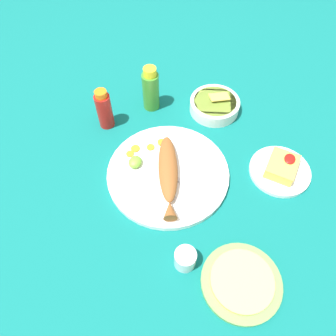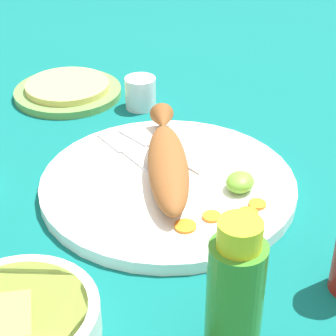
{
  "view_description": "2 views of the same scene",
  "coord_description": "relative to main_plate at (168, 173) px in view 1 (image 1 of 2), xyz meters",
  "views": [
    {
      "loc": [
        -0.5,
        -0.24,
        0.84
      ],
      "look_at": [
        0.0,
        0.0,
        0.04
      ],
      "focal_mm": 35.0,
      "sensor_mm": 36.0,
      "label": 1
    },
    {
      "loc": [
        0.67,
        0.31,
        0.5
      ],
      "look_at": [
        0.0,
        0.0,
        0.04
      ],
      "focal_mm": 65.0,
      "sensor_mm": 36.0,
      "label": 2
    }
  ],
  "objects": [
    {
      "name": "ground_plane",
      "position": [
        0.0,
        0.0,
        -0.01
      ],
      "size": [
        4.0,
        4.0,
        0.0
      ],
      "primitive_type": "plane",
      "color": "#0C605B"
    },
    {
      "name": "main_plate",
      "position": [
        0.0,
        0.0,
        0.0
      ],
      "size": [
        0.37,
        0.37,
        0.02
      ],
      "primitive_type": "cylinder",
      "color": "white",
      "rests_on": "ground_plane"
    },
    {
      "name": "fried_fish",
      "position": [
        -0.01,
        -0.01,
        0.03
      ],
      "size": [
        0.27,
        0.18,
        0.04
      ],
      "rotation": [
        0.0,
        0.0,
        0.49
      ],
      "color": "brown",
      "rests_on": "main_plate"
    },
    {
      "name": "fork_near",
      "position": [
        -0.04,
        -0.09,
        0.01
      ],
      "size": [
        0.1,
        0.17,
        0.0
      ],
      "rotation": [
        0.0,
        0.0,
        4.2
      ],
      "color": "silver",
      "rests_on": "main_plate"
    },
    {
      "name": "fork_far",
      "position": [
        -0.08,
        -0.06,
        0.01
      ],
      "size": [
        0.08,
        0.18,
        0.0
      ],
      "rotation": [
        0.0,
        0.0,
        4.32
      ],
      "color": "silver",
      "rests_on": "main_plate"
    },
    {
      "name": "carrot_slice_near",
      "position": [
        0.09,
        0.07,
        0.01
      ],
      "size": [
        0.03,
        0.03,
        0.0
      ],
      "primitive_type": "cylinder",
      "color": "orange",
      "rests_on": "main_plate"
    },
    {
      "name": "carrot_slice_mid",
      "position": [
        0.06,
        0.09,
        0.01
      ],
      "size": [
        0.02,
        0.02,
        0.0
      ],
      "primitive_type": "cylinder",
      "color": "orange",
      "rests_on": "main_plate"
    },
    {
      "name": "carrot_slice_far",
      "position": [
        0.03,
        0.13,
        0.01
      ],
      "size": [
        0.03,
        0.03,
        0.0
      ],
      "primitive_type": "cylinder",
      "color": "orange",
      "rests_on": "main_plate"
    },
    {
      "name": "carrot_slice_extra",
      "position": [
        0.01,
        0.14,
        0.01
      ],
      "size": [
        0.02,
        0.02,
        0.0
      ],
      "primitive_type": "cylinder",
      "color": "orange",
      "rests_on": "main_plate"
    },
    {
      "name": "lime_wedge_main",
      "position": [
        -0.02,
        0.1,
        0.02
      ],
      "size": [
        0.05,
        0.04,
        0.03
      ],
      "primitive_type": "ellipsoid",
      "color": "#6BB233",
      "rests_on": "main_plate"
    },
    {
      "name": "hot_sauce_bottle_red",
      "position": [
        0.1,
        0.28,
        0.06
      ],
      "size": [
        0.05,
        0.05,
        0.15
      ],
      "color": "#B21914",
      "rests_on": "ground_plane"
    },
    {
      "name": "hot_sauce_bottle_green",
      "position": [
        0.24,
        0.18,
        0.07
      ],
      "size": [
        0.06,
        0.06,
        0.16
      ],
      "color": "#3D8428",
      "rests_on": "ground_plane"
    },
    {
      "name": "salt_cup",
      "position": [
        -0.23,
        -0.16,
        0.02
      ],
      "size": [
        0.06,
        0.06,
        0.06
      ],
      "color": "silver",
      "rests_on": "ground_plane"
    },
    {
      "name": "side_plate_fries",
      "position": [
        0.16,
        -0.3,
        -0.0
      ],
      "size": [
        0.18,
        0.18,
        0.01
      ],
      "primitive_type": "cylinder",
      "color": "white",
      "rests_on": "ground_plane"
    },
    {
      "name": "fries_pile",
      "position": [
        0.16,
        -0.3,
        0.02
      ],
      "size": [
        0.1,
        0.08,
        0.04
      ],
      "color": "gold",
      "rests_on": "side_plate_fries"
    },
    {
      "name": "guacamole_bowl",
      "position": [
        0.32,
        -0.02,
        0.02
      ],
      "size": [
        0.17,
        0.17,
        0.06
      ],
      "color": "white",
      "rests_on": "ground_plane"
    },
    {
      "name": "tortilla_plate",
      "position": [
        -0.21,
        -0.31,
        -0.0
      ],
      "size": [
        0.2,
        0.2,
        0.01
      ],
      "primitive_type": "cylinder",
      "color": "#6B9E4C",
      "rests_on": "ground_plane"
    },
    {
      "name": "tortilla_stack",
      "position": [
        -0.21,
        -0.31,
        0.01
      ],
      "size": [
        0.16,
        0.16,
        0.01
      ],
      "primitive_type": "cylinder",
      "color": "#E0C666",
      "rests_on": "tortilla_plate"
    }
  ]
}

